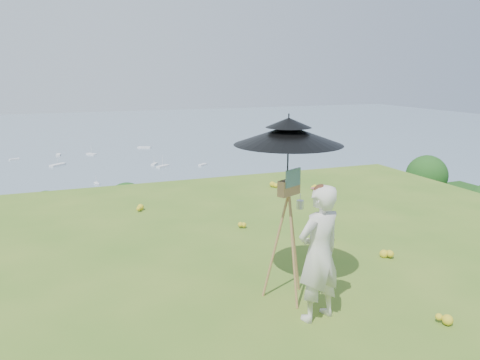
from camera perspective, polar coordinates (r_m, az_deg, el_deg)
name	(u,v)px	position (r m, az deg, el deg)	size (l,w,h in m)	color
ground	(272,291)	(6.56, 3.88, -13.33)	(14.00, 14.00, 0.00)	#437220
shoreline_tier	(92,297)	(89.29, -17.62, -13.46)	(170.00, 28.00, 8.00)	slate
bay_water	(69,148)	(248.10, -20.10, 3.68)	(700.00, 700.00, 0.00)	slate
slope_trees	(105,278)	(44.19, -16.14, -11.42)	(110.00, 50.00, 6.00)	#154716
harbor_town	(89,263)	(86.65, -17.92, -9.60)	(110.00, 22.00, 5.00)	silver
moored_boats	(35,184)	(170.59, -23.72, -0.46)	(140.00, 140.00, 0.70)	white
wildflowers	(264,279)	(6.74, 2.98, -12.01)	(10.00, 10.50, 0.12)	gold
painter	(319,253)	(5.63, 9.59, -8.81)	(0.61, 0.40, 1.67)	beige
field_easel	(288,235)	(6.06, 5.85, -6.69)	(0.66, 0.66, 1.75)	olive
sun_umbrella	(288,154)	(5.81, 5.87, 3.23)	(1.35, 1.35, 0.98)	black
painter_cap	(321,188)	(5.39, 9.90, -1.01)	(0.19, 0.23, 0.10)	#C46B6E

